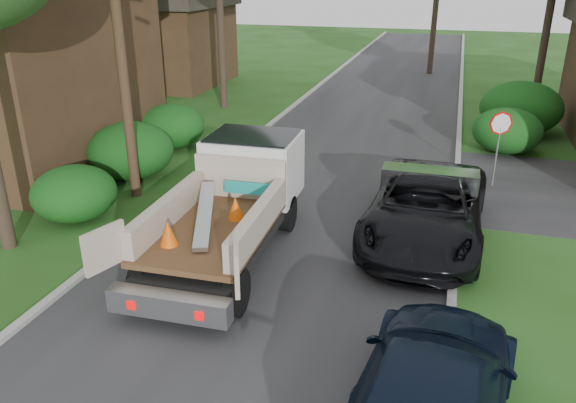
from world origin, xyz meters
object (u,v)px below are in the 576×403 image
at_px(utility_pole, 118,23).
at_px(flatbed_truck, 239,191).
at_px(stop_sign, 500,133).
at_px(navy_suv, 430,397).
at_px(black_pickup, 426,208).
at_px(house_left_far, 161,32).

height_order(utility_pole, flatbed_truck, utility_pole).
xyz_separation_m(stop_sign, flatbed_truck, (-6.48, -5.98, -0.41)).
distance_m(stop_sign, navy_suv, 11.63).
height_order(stop_sign, flatbed_truck, flatbed_truck).
distance_m(stop_sign, utility_pole, 11.91).
relative_size(black_pickup, navy_suv, 1.12).
relative_size(stop_sign, black_pickup, 0.40).
relative_size(stop_sign, house_left_far, 0.33).
relative_size(utility_pole, black_pickup, 1.61).
xyz_separation_m(stop_sign, utility_pole, (-10.68, -4.02, 3.40)).
height_order(house_left_far, navy_suv, house_left_far).
xyz_separation_m(stop_sign, black_pickup, (-1.89, -4.50, -0.91)).
height_order(flatbed_truck, black_pickup, flatbed_truck).
xyz_separation_m(utility_pole, flatbed_truck, (4.20, -1.96, -3.80)).
relative_size(house_left_far, flatbed_truck, 1.12).
xyz_separation_m(utility_pole, black_pickup, (8.79, -0.48, -4.31)).
xyz_separation_m(stop_sign, house_left_far, (-18.70, 13.00, 1.27)).
distance_m(utility_pole, flatbed_truck, 6.00).
distance_m(flatbed_truck, navy_suv, 7.52).
height_order(stop_sign, navy_suv, stop_sign).
bearing_deg(navy_suv, stop_sign, -90.02).
height_order(house_left_far, black_pickup, house_left_far).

